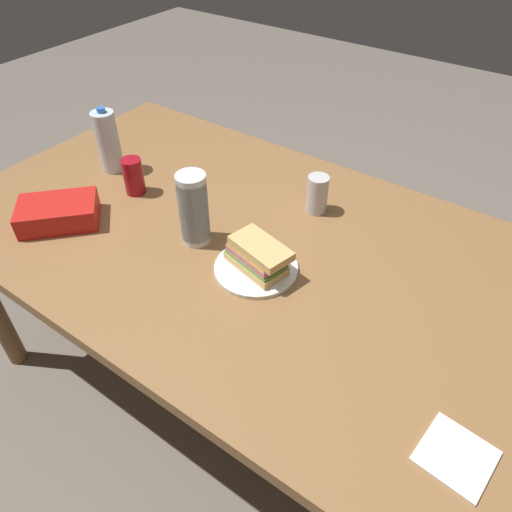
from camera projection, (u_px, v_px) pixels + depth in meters
The scene contains 10 objects.
ground_plane at pixel (246, 382), 1.91m from camera, with size 8.00×8.00×0.00m, color #70665B.
dining_table at pixel (244, 257), 1.47m from camera, with size 1.84×1.07×0.74m.
paper_plate at pixel (256, 268), 1.31m from camera, with size 0.23×0.23×0.01m, color white.
sandwich at pixel (257, 256), 1.28m from camera, with size 0.20×0.13×0.08m.
soda_can_red at pixel (133, 176), 1.56m from camera, with size 0.07×0.07×0.12m, color maroon.
chip_bag at pixel (58, 213), 1.45m from camera, with size 0.23×0.15×0.07m, color red.
water_bottle_tall at pixel (108, 142), 1.64m from camera, with size 0.08×0.08×0.23m.
plastic_cup_stack at pixel (194, 209), 1.34m from camera, with size 0.08×0.08×0.22m.
soda_can_silver at pixel (317, 194), 1.48m from camera, with size 0.07×0.07×0.12m, color silver.
paper_napkin at pixel (456, 456), 0.91m from camera, with size 0.13×0.13×0.01m, color white.
Camera 1 is at (0.67, -0.88, 1.63)m, focal length 33.61 mm.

